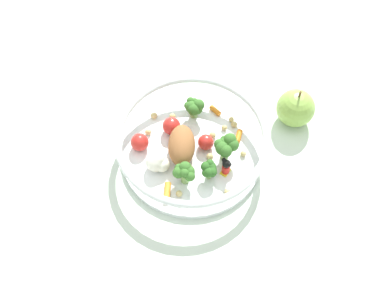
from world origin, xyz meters
name	(u,v)px	position (x,y,z in m)	size (l,w,h in m)	color
ground_plane	(193,147)	(0.00, 0.00, 0.00)	(2.40, 2.40, 0.00)	silver
food_container	(189,145)	(-0.01, 0.02, 0.03)	(0.25, 0.25, 0.06)	white
loose_apple	(296,108)	(-0.08, -0.17, 0.03)	(0.07, 0.07, 0.08)	#8CB74C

